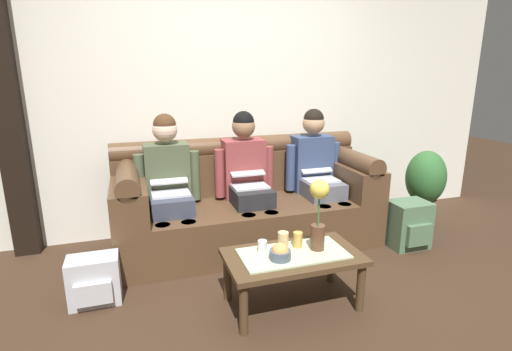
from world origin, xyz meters
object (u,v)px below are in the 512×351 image
object	(u,v)px
person_right	(316,169)
coffee_table	(293,261)
backpack_left	(94,281)
cup_near_right	(262,246)
cup_far_left	(283,241)
potted_plant	(425,184)
backpack_right	(409,225)
person_left	(169,181)
cup_near_left	(317,236)
flower_vase	(319,210)
person_middle	(247,175)
snack_bowl	(280,253)
cup_far_center	(298,240)
couch	(247,205)

from	to	relation	value
person_right	coffee_table	xyz separation A→B (m)	(-0.69, -1.08, -0.33)
backpack_left	cup_near_right	bearing A→B (deg)	-18.11
person_right	cup_far_left	world-z (taller)	person_right
cup_far_left	potted_plant	bearing A→B (deg)	25.05
coffee_table	backpack_right	xyz separation A→B (m)	(1.37, 0.54, -0.12)
person_left	cup_near_left	xyz separation A→B (m)	(0.92, -0.97, -0.22)
person_left	person_right	size ratio (longest dim) A/B	1.00
cup_near_left	cup_near_right	xyz separation A→B (m)	(-0.42, -0.03, -0.01)
cup_near_left	flower_vase	bearing A→B (deg)	-115.30
coffee_table	cup_near_right	xyz separation A→B (m)	(-0.19, 0.08, 0.10)
flower_vase	cup_near_left	distance (m)	0.26
backpack_left	potted_plant	bearing A→B (deg)	9.54
person_left	backpack_left	world-z (taller)	person_left
person_middle	person_right	distance (m)	0.69
snack_bowl	cup_near_left	bearing A→B (deg)	26.24
cup_near_left	potted_plant	bearing A→B (deg)	27.40
snack_bowl	cup_near_right	world-z (taller)	snack_bowl
cup_near_left	potted_plant	xyz separation A→B (m)	(1.67, 0.86, -0.01)
person_left	cup_far_center	bearing A→B (deg)	-52.98
person_right	potted_plant	world-z (taller)	person_right
snack_bowl	cup_near_right	xyz separation A→B (m)	(-0.07, 0.14, -0.00)
couch	cup_far_left	xyz separation A→B (m)	(-0.05, -1.02, 0.09)
flower_vase	backpack_right	size ratio (longest dim) A/B	1.15
flower_vase	snack_bowl	world-z (taller)	flower_vase
cup_far_center	person_left	bearing A→B (deg)	127.02
person_left	snack_bowl	world-z (taller)	person_left
person_right	coffee_table	world-z (taller)	person_right
coffee_table	potted_plant	distance (m)	2.14
coffee_table	cup_far_left	bearing A→B (deg)	124.81
couch	snack_bowl	xyz separation A→B (m)	(-0.12, -1.15, 0.07)
person_right	potted_plant	size ratio (longest dim) A/B	1.57
person_left	coffee_table	world-z (taller)	person_left
cup_near_right	backpack_left	bearing A→B (deg)	161.89
cup_far_center	person_right	bearing A→B (deg)	58.05
backpack_right	potted_plant	xyz separation A→B (m)	(0.53, 0.44, 0.22)
person_right	snack_bowl	bearing A→B (deg)	-125.33
cup_near_left	potted_plant	size ratio (longest dim) A/B	0.12
couch	person_left	size ratio (longest dim) A/B	1.91
person_left	backpack_right	size ratio (longest dim) A/B	2.85
person_right	cup_far_center	size ratio (longest dim) A/B	11.47
snack_bowl	cup_near_left	xyz separation A→B (m)	(0.35, 0.17, 0.00)
couch	backpack_right	distance (m)	1.49
cup_near_right	flower_vase	bearing A→B (deg)	-11.64
cup_far_center	backpack_right	world-z (taller)	cup_far_center
person_right	cup_far_center	bearing A→B (deg)	-121.95
person_right	flower_vase	xyz separation A→B (m)	(-0.52, -1.08, 0.01)
coffee_table	backpack_left	xyz separation A→B (m)	(-1.29, 0.44, -0.16)
person_middle	flower_vase	distance (m)	1.10
person_middle	cup_far_left	world-z (taller)	person_middle
person_right	coffee_table	distance (m)	1.33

